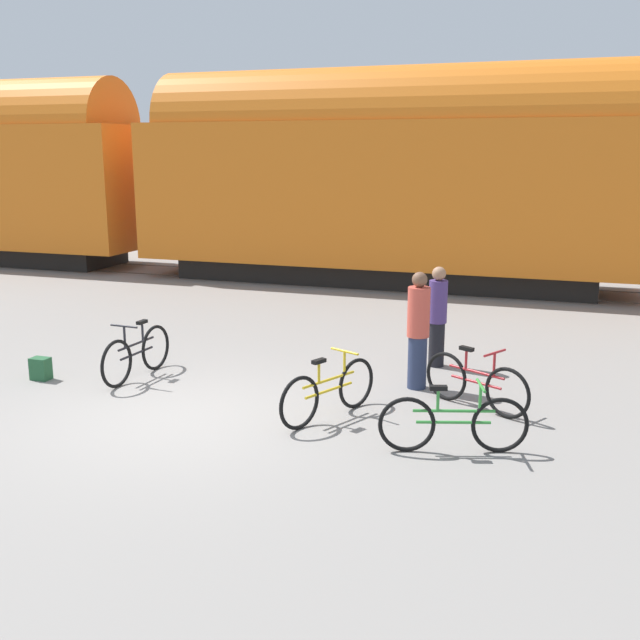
{
  "coord_description": "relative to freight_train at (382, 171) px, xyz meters",
  "views": [
    {
      "loc": [
        4.74,
        -8.15,
        3.4
      ],
      "look_at": [
        1.48,
        1.4,
        1.1
      ],
      "focal_mm": 42.0,
      "sensor_mm": 36.0,
      "label": 1
    }
  ],
  "objects": [
    {
      "name": "rail_near",
      "position": [
        -0.0,
        -0.72,
        -2.86
      ],
      "size": [
        51.92,
        0.07,
        0.01
      ],
      "primitive_type": "cube",
      "color": "#4C4238",
      "rests_on": "ground_plane"
    },
    {
      "name": "bicycle_black",
      "position": [
        -1.42,
        -9.28,
        -2.49
      ],
      "size": [
        0.46,
        1.7,
        0.89
      ],
      "color": "black",
      "rests_on": "ground_plane"
    },
    {
      "name": "rail_far",
      "position": [
        -0.0,
        0.72,
        -2.86
      ],
      "size": [
        51.92,
        0.07,
        0.01
      ],
      "primitive_type": "cube",
      "color": "#4C4238",
      "rests_on": "ground_plane"
    },
    {
      "name": "backpack",
      "position": [
        -2.77,
        -9.82,
        -2.69
      ],
      "size": [
        0.28,
        0.2,
        0.34
      ],
      "color": "#235633",
      "rests_on": "ground_plane"
    },
    {
      "name": "person_in_red",
      "position": [
        2.7,
        -8.38,
        -2.0
      ],
      "size": [
        0.32,
        0.32,
        1.72
      ],
      "rotation": [
        0.0,
        0.0,
        1.71
      ],
      "color": "#283351",
      "rests_on": "ground_plane"
    },
    {
      "name": "freight_train",
      "position": [
        0.0,
        0.0,
        0.0
      ],
      "size": [
        39.92,
        2.81,
        5.41
      ],
      "color": "black",
      "rests_on": "ground_plane"
    },
    {
      "name": "bicycle_yellow",
      "position": [
        1.88,
        -9.99,
        -2.5
      ],
      "size": [
        0.77,
        1.64,
        0.85
      ],
      "color": "black",
      "rests_on": "ground_plane"
    },
    {
      "name": "bicycle_maroon",
      "position": [
        3.63,
        -9.02,
        -2.5
      ],
      "size": [
        1.49,
        0.85,
        0.85
      ],
      "color": "black",
      "rests_on": "ground_plane"
    },
    {
      "name": "person_in_purple",
      "position": [
        2.76,
        -7.16,
        -2.04
      ],
      "size": [
        0.29,
        0.29,
        1.61
      ],
      "rotation": [
        0.0,
        0.0,
        2.55
      ],
      "color": "black",
      "rests_on": "ground_plane"
    },
    {
      "name": "bicycle_green",
      "position": [
        3.58,
        -10.6,
        -2.51
      ],
      "size": [
        1.66,
        0.6,
        0.82
      ],
      "color": "black",
      "rests_on": "ground_plane"
    },
    {
      "name": "ground_plane",
      "position": [
        -0.0,
        -10.57,
        -2.86
      ],
      "size": [
        80.0,
        80.0,
        0.0
      ],
      "primitive_type": "plane",
      "color": "gray"
    }
  ]
}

